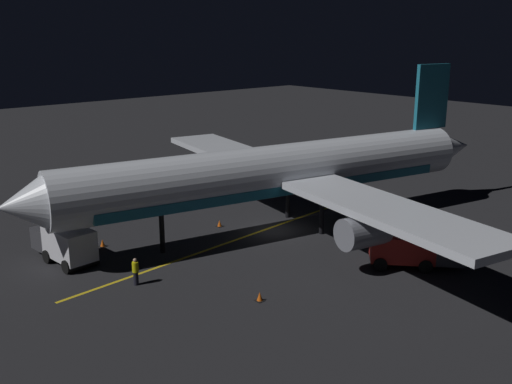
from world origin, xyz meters
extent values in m
cube|color=black|center=(0.00, 0.00, -0.10)|extent=(180.00, 180.00, 0.20)
cube|color=gold|center=(0.36, 4.00, 0.00)|extent=(2.80, 28.36, 0.01)
cylinder|color=silver|center=(0.00, 0.00, 4.80)|extent=(10.56, 34.07, 3.97)
cube|color=teal|center=(0.00, 0.00, 3.70)|extent=(9.37, 29.04, 0.72)
cone|color=silver|center=(3.57, 17.81, 4.80)|extent=(4.44, 3.88, 3.89)
cone|color=silver|center=(-3.68, -18.40, 4.80)|extent=(4.44, 5.38, 3.58)
cube|color=teal|center=(-3.14, -15.67, 9.57)|extent=(1.06, 3.60, 5.57)
cube|color=silver|center=(-10.80, 0.43, 4.20)|extent=(17.98, 8.12, 0.50)
cylinder|color=slate|center=(-9.71, 1.44, 2.80)|extent=(2.69, 3.55, 2.10)
cube|color=silver|center=(10.14, -3.76, 4.20)|extent=(17.98, 8.12, 0.50)
cylinder|color=slate|center=(9.52, -2.41, 2.80)|extent=(2.69, 3.55, 2.10)
cylinder|color=black|center=(1.83, 9.16, 1.40)|extent=(0.42, 0.42, 2.81)
cylinder|color=black|center=(-2.87, -2.18, 1.40)|extent=(0.42, 0.42, 2.81)
cylinder|color=black|center=(1.81, -3.11, 1.40)|extent=(0.42, 0.42, 2.81)
cube|color=silver|center=(4.11, 14.93, 1.46)|extent=(3.85, 2.40, 2.02)
cube|color=#38383D|center=(6.85, 15.15, 1.20)|extent=(1.96, 2.14, 1.50)
cylinder|color=black|center=(5.40, 15.03, 0.45)|extent=(1.09, 2.38, 0.90)
cylinder|color=black|center=(2.83, 14.82, 0.45)|extent=(1.09, 2.38, 0.90)
cube|color=maroon|center=(-10.76, -1.36, 1.32)|extent=(4.46, 4.29, 1.74)
cube|color=#38383D|center=(-12.97, -3.31, 1.20)|extent=(2.67, 2.69, 1.50)
cylinder|color=black|center=(-11.83, -2.31, 0.45)|extent=(2.21, 2.33, 0.90)
cylinder|color=black|center=(-9.68, -0.41, 0.45)|extent=(2.21, 2.33, 0.90)
cylinder|color=black|center=(-1.76, 13.39, 0.42)|extent=(0.32, 0.32, 0.85)
cylinder|color=yellow|center=(-1.76, 13.39, 1.18)|extent=(0.40, 0.40, 0.65)
sphere|color=tan|center=(-1.76, 13.39, 1.62)|extent=(0.24, 0.24, 0.24)
cone|color=#EA590F|center=(-8.46, 9.16, 0.28)|extent=(0.36, 0.36, 0.55)
cube|color=black|center=(-8.46, 9.16, 0.01)|extent=(0.50, 0.50, 0.03)
cone|color=#EA590F|center=(5.70, 11.80, 0.28)|extent=(0.36, 0.36, 0.55)
cube|color=black|center=(5.70, 11.80, 0.01)|extent=(0.50, 0.50, 0.03)
cone|color=#EA590F|center=(3.66, 2.66, 0.28)|extent=(0.36, 0.36, 0.55)
cube|color=black|center=(3.66, 2.66, 0.01)|extent=(0.50, 0.50, 0.03)
camera|label=1|loc=(-31.72, 29.92, 15.11)|focal=41.29mm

